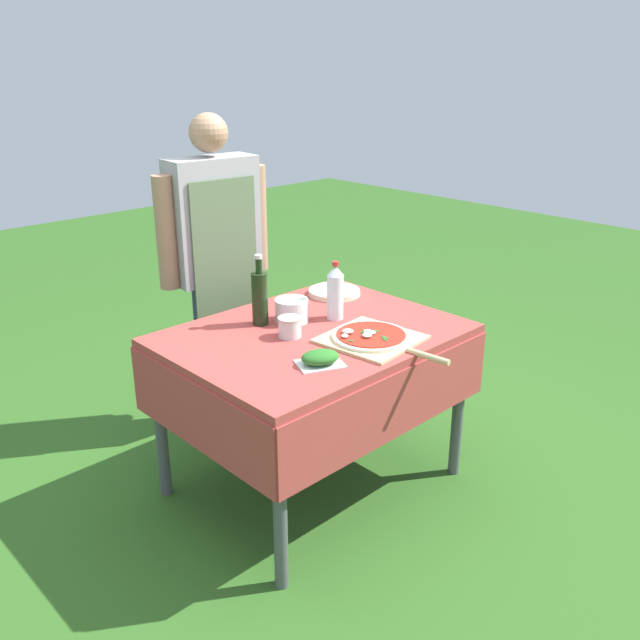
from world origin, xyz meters
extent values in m
plane|color=#2D5B1E|center=(0.00, 0.00, 0.00)|extent=(12.00, 12.00, 0.00)
cube|color=#A83D38|center=(0.00, 0.00, 0.72)|extent=(1.18, 0.90, 0.04)
cube|color=#A83D38|center=(0.00, -0.46, 0.57)|extent=(1.18, 0.01, 0.28)
cube|color=#A83D38|center=(0.00, 0.46, 0.57)|extent=(1.18, 0.01, 0.28)
cube|color=#A83D38|center=(-0.59, 0.00, 0.57)|extent=(0.01, 0.90, 0.28)
cube|color=#A83D38|center=(0.59, 0.00, 0.57)|extent=(0.01, 0.90, 0.28)
cylinder|color=#4C4C51|center=(-0.53, -0.39, 0.35)|extent=(0.05, 0.05, 0.71)
cylinder|color=#4C4C51|center=(0.53, -0.39, 0.35)|extent=(0.05, 0.05, 0.71)
cylinder|color=#4C4C51|center=(-0.53, 0.39, 0.35)|extent=(0.05, 0.05, 0.71)
cylinder|color=#4C4C51|center=(0.53, 0.39, 0.35)|extent=(0.05, 0.05, 0.71)
cylinder|color=#333D56|center=(0.13, 0.74, 0.39)|extent=(0.12, 0.12, 0.79)
cylinder|color=#333D56|center=(-0.03, 0.75, 0.39)|extent=(0.12, 0.12, 0.79)
cube|color=#99999E|center=(0.05, 0.75, 1.09)|extent=(0.44, 0.22, 0.59)
cube|color=#56704C|center=(0.04, 0.65, 0.86)|extent=(0.34, 0.04, 0.86)
cylinder|color=#A37A5B|center=(0.30, 0.72, 1.06)|extent=(0.09, 0.09, 0.53)
cylinder|color=#A37A5B|center=(-0.20, 0.77, 1.06)|extent=(0.09, 0.09, 0.53)
sphere|color=#A37A5B|center=(0.05, 0.75, 1.49)|extent=(0.18, 0.18, 0.18)
cube|color=#D1B27F|center=(0.10, -0.23, 0.75)|extent=(0.39, 0.39, 0.01)
cylinder|color=#D1B27F|center=(0.13, -0.50, 0.75)|extent=(0.04, 0.18, 0.02)
cylinder|color=beige|center=(0.10, -0.23, 0.76)|extent=(0.32, 0.32, 0.01)
cylinder|color=#B22819|center=(0.10, -0.23, 0.77)|extent=(0.28, 0.28, 0.00)
ellipsoid|color=white|center=(0.10, -0.22, 0.78)|extent=(0.04, 0.05, 0.02)
ellipsoid|color=white|center=(0.00, -0.19, 0.78)|extent=(0.04, 0.04, 0.01)
ellipsoid|color=white|center=(0.10, -0.23, 0.78)|extent=(0.05, 0.05, 0.01)
ellipsoid|color=white|center=(0.04, -0.16, 0.78)|extent=(0.06, 0.06, 0.02)
ellipsoid|color=white|center=(0.07, -0.24, 0.78)|extent=(0.06, 0.05, 0.02)
ellipsoid|color=white|center=(0.10, -0.24, 0.78)|extent=(0.04, 0.04, 0.01)
ellipsoid|color=white|center=(0.10, -0.23, 0.78)|extent=(0.04, 0.04, 0.01)
ellipsoid|color=#286B23|center=(0.14, -0.23, 0.77)|extent=(0.02, 0.03, 0.00)
ellipsoid|color=#286B23|center=(0.11, -0.30, 0.77)|extent=(0.02, 0.04, 0.00)
ellipsoid|color=#286B23|center=(0.11, -0.20, 0.77)|extent=(0.02, 0.04, 0.00)
ellipsoid|color=#286B23|center=(0.09, -0.20, 0.77)|extent=(0.02, 0.03, 0.00)
ellipsoid|color=#286B23|center=(-0.01, -0.23, 0.77)|extent=(0.02, 0.03, 0.00)
ellipsoid|color=#286B23|center=(0.09, -0.31, 0.77)|extent=(0.02, 0.03, 0.00)
cylinder|color=black|center=(-0.10, 0.22, 0.86)|extent=(0.07, 0.07, 0.23)
cylinder|color=black|center=(-0.10, 0.22, 1.00)|extent=(0.03, 0.03, 0.06)
cylinder|color=silver|center=(-0.10, 0.22, 1.04)|extent=(0.03, 0.03, 0.02)
cylinder|color=silver|center=(0.17, 0.04, 0.84)|extent=(0.07, 0.07, 0.20)
cone|color=silver|center=(0.17, 0.04, 0.96)|extent=(0.07, 0.07, 0.04)
cylinder|color=#B22823|center=(0.17, 0.04, 0.99)|extent=(0.03, 0.03, 0.02)
cube|color=silver|center=(-0.21, -0.26, 0.75)|extent=(0.21, 0.18, 0.01)
ellipsoid|color=#286B23|center=(-0.21, -0.26, 0.77)|extent=(0.17, 0.15, 0.05)
cylinder|color=silver|center=(0.02, 0.15, 0.79)|extent=(0.15, 0.15, 0.10)
cylinder|color=beige|center=(0.40, 0.28, 0.75)|extent=(0.25, 0.25, 0.00)
cylinder|color=beige|center=(0.40, 0.28, 0.75)|extent=(0.25, 0.25, 0.00)
cylinder|color=beige|center=(0.40, 0.28, 0.76)|extent=(0.25, 0.25, 0.00)
cylinder|color=beige|center=(0.40, 0.28, 0.76)|extent=(0.25, 0.25, 0.00)
cylinder|color=beige|center=(0.40, 0.28, 0.77)|extent=(0.25, 0.25, 0.00)
cylinder|color=silver|center=(-0.11, 0.02, 0.78)|extent=(0.10, 0.10, 0.07)
cylinder|color=#B22819|center=(-0.11, 0.02, 0.77)|extent=(0.08, 0.08, 0.05)
cylinder|color=#B7B2A3|center=(-0.11, 0.02, 0.82)|extent=(0.10, 0.10, 0.01)
camera|label=1|loc=(-1.79, -1.91, 1.80)|focal=38.00mm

